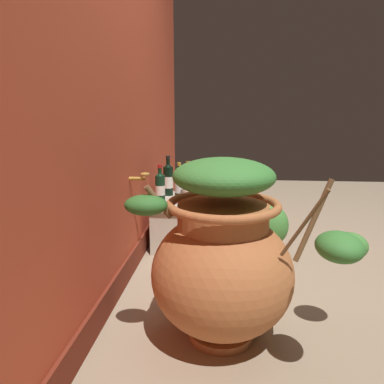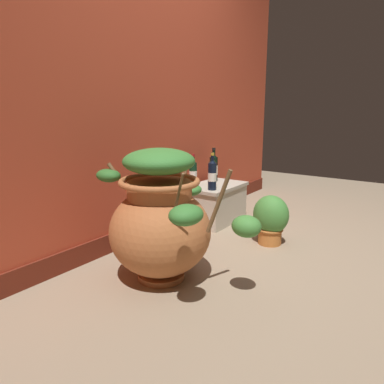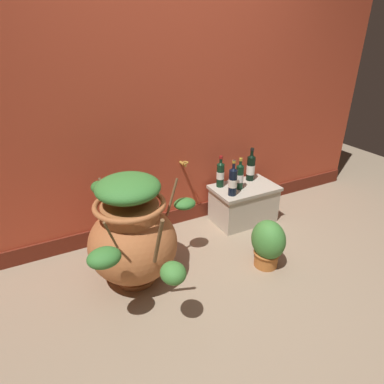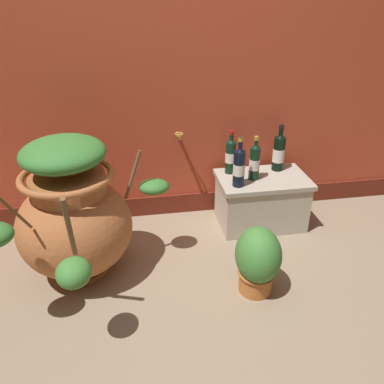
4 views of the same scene
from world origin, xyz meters
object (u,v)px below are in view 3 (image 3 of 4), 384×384
terracotta_urn (133,235)px  potted_shrub (268,243)px  wine_bottle_back (251,167)px  wine_bottle_left (220,173)px  wine_bottle_middle (240,176)px  wine_bottle_right (233,180)px

terracotta_urn → potted_shrub: 1.02m
wine_bottle_back → potted_shrub: size_ratio=0.82×
wine_bottle_left → wine_bottle_back: size_ratio=0.92×
wine_bottle_middle → potted_shrub: size_ratio=0.76×
wine_bottle_right → wine_bottle_back: (0.33, 0.19, -0.00)m
wine_bottle_left → wine_bottle_right: bearing=-89.4°
terracotta_urn → potted_shrub: (0.95, -0.31, -0.18)m
wine_bottle_right → potted_shrub: size_ratio=0.83×
wine_bottle_left → terracotta_urn: bearing=-155.3°
wine_bottle_left → wine_bottle_middle: bearing=-43.7°
wine_bottle_middle → wine_bottle_back: 0.24m
wine_bottle_right → wine_bottle_middle: bearing=31.7°
wine_bottle_middle → potted_shrub: bearing=-104.5°
wine_bottle_left → wine_bottle_middle: 0.18m
terracotta_urn → potted_shrub: bearing=-18.2°
wine_bottle_left → wine_bottle_right: 0.20m
terracotta_urn → wine_bottle_right: terracotta_urn is taller
terracotta_urn → wine_bottle_right: bearing=14.4°
terracotta_urn → wine_bottle_middle: terracotta_urn is taller
terracotta_urn → wine_bottle_back: size_ratio=3.19×
terracotta_urn → wine_bottle_back: bearing=18.7°
wine_bottle_right → potted_shrub: bearing=-94.1°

